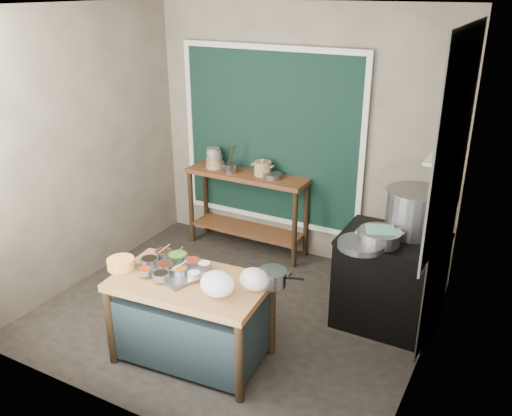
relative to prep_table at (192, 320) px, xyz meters
The scene contains 31 objects.
floor 0.84m from the prep_table, 93.86° to the left, with size 3.50×3.00×0.02m, color #2B2721.
back_wall 2.47m from the prep_table, 91.27° to the left, with size 3.50×0.02×2.80m, color gray.
left_wall 2.21m from the prep_table, 157.72° to the left, with size 0.02×3.00×2.80m, color gray.
right_wall 2.13m from the prep_table, 23.45° to the left, with size 0.02×3.00×2.80m, color gray.
ceiling 2.55m from the prep_table, 93.86° to the left, with size 3.50×3.00×0.02m, color gray.
curtain_panel 2.45m from the prep_table, 100.25° to the left, with size 2.10×0.02×1.90m, color black.
curtain_frame 2.44m from the prep_table, 100.30° to the left, with size 2.22×0.03×2.02m, color beige, non-canonical shape.
tile_panel 2.59m from the prep_table, 37.47° to the left, with size 0.02×1.70×1.70m, color #B2B2AA.
soot_patch 2.21m from the prep_table, 39.47° to the left, with size 0.01×1.30×1.30m, color black.
wall_shelf 2.56m from the prep_table, 45.21° to the left, with size 0.22×0.70×0.03m, color beige.
prep_table is the anchor object (origin of this frame).
back_counter 2.11m from the prep_table, 106.53° to the left, with size 1.45×0.40×0.95m, color brown.
stove_block 1.83m from the prep_table, 44.82° to the left, with size 0.90×0.68×0.85m, color black.
stove_top 1.90m from the prep_table, 44.82° to the left, with size 0.92×0.69×0.03m, color black.
condiment_tray 0.44m from the prep_table, 165.18° to the left, with size 0.54×0.39×0.02m, color gray.
condiment_bowls 0.49m from the prep_table, 163.02° to the left, with size 0.59×0.46×0.07m.
yellow_basin 0.75m from the prep_table, behind, with size 0.23×0.23×0.09m, color #EE984A.
saucepan 0.80m from the prep_table, 22.07° to the left, with size 0.24×0.24×0.13m, color gray, non-canonical shape.
plastic_bag_a 0.58m from the prep_table, 15.31° to the right, with size 0.27×0.23×0.20m, color white.
plastic_bag_b 0.71m from the prep_table, 13.39° to the left, with size 0.24×0.20×0.18m, color white.
bowl_stack 2.38m from the prep_table, 117.14° to the left, with size 0.21×0.21×0.24m.
utensil_cup 2.21m from the prep_table, 111.66° to the left, with size 0.17×0.17×0.10m, color gray.
ceramic_crock 2.19m from the prep_table, 101.36° to the left, with size 0.21×0.21×0.14m, color #92704F, non-canonical shape.
wide_bowl 2.12m from the prep_table, 97.65° to the left, with size 0.22×0.22×0.05m, color gray.
stock_pot 2.15m from the prep_table, 46.20° to the left, with size 0.52×0.52×0.41m, color gray, non-canonical shape.
pot_lid 2.15m from the prep_table, 37.49° to the left, with size 0.40×0.40×0.02m, color gray.
steamer 1.74m from the prep_table, 42.58° to the left, with size 0.38×0.38×0.12m, color gray, non-canonical shape.
green_cloth 1.77m from the prep_table, 42.58° to the left, with size 0.24×0.19×0.02m, color #5BA495.
shallow_pan 1.56m from the prep_table, 41.22° to the left, with size 0.40×0.40×0.05m, color gray.
shelf_bowl_stack 2.57m from the prep_table, 44.55° to the left, with size 0.14×0.14×0.11m.
shelf_bowl_green 2.68m from the prep_table, 48.05° to the left, with size 0.13×0.13×0.05m, color gray.
Camera 1 is at (2.32, -3.82, 2.95)m, focal length 38.00 mm.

